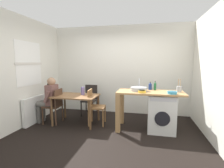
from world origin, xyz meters
TOP-DOWN VIEW (x-y plane):
  - ground_plane at (0.00, 0.00)m, footprint 5.46×5.46m
  - wall_back at (0.00, 1.75)m, footprint 4.60×0.10m
  - wall_window_side at (-2.15, 0.00)m, footprint 0.12×3.80m
  - wall_counter_side at (2.15, 0.00)m, footprint 0.10×3.80m
  - radiator at (-2.02, 0.30)m, footprint 0.10×0.80m
  - dining_table at (-0.94, 0.51)m, footprint 1.10×0.76m
  - chair_person_seat at (-1.48, 0.41)m, footprint 0.41×0.41m
  - chair_opposite at (-0.46, 0.55)m, footprint 0.44×0.44m
  - chair_spare_by_wall at (-0.84, 1.28)m, footprint 0.42×0.42m
  - seated_person at (-1.65, 0.41)m, footprint 0.50×0.52m
  - kitchen_counter at (0.71, 0.47)m, footprint 1.50×0.68m
  - washing_machine at (1.18, 0.47)m, footprint 0.60×0.61m
  - sink_basin at (0.66, 0.47)m, footprint 0.38×0.38m
  - tap at (0.66, 0.65)m, footprint 0.02×0.02m
  - bottle_tall_green at (0.92, 0.72)m, footprint 0.08×0.08m
  - bottle_squat_brown at (1.03, 0.67)m, footprint 0.06×0.06m
  - mixing_bowl at (0.74, 0.27)m, footprint 0.18×0.18m
  - utensil_crock at (1.55, 0.52)m, footprint 0.11×0.11m
  - colander at (1.37, 0.25)m, footprint 0.20×0.20m
  - vase at (-0.79, 0.61)m, footprint 0.09×0.09m
  - scissors at (0.87, 0.37)m, footprint 0.15×0.06m

SIDE VIEW (x-z plane):
  - ground_plane at x=0.00m, z-range 0.00..0.00m
  - radiator at x=-2.02m, z-range 0.00..0.70m
  - washing_machine at x=1.18m, z-range 0.00..0.86m
  - chair_person_seat at x=-1.48m, z-range 0.06..0.96m
  - chair_opposite at x=-0.46m, z-range 0.06..0.96m
  - chair_spare_by_wall at x=-0.84m, z-range 0.06..0.96m
  - dining_table at x=-0.94m, z-range 0.27..1.01m
  - seated_person at x=-1.65m, z-range 0.07..1.27m
  - kitchen_counter at x=0.71m, z-range 0.30..1.22m
  - vase at x=-0.79m, z-range 0.74..0.95m
  - scissors at x=0.87m, z-range 0.92..0.93m
  - mixing_bowl at x=0.74m, z-range 0.92..0.97m
  - colander at x=1.37m, z-range 0.92..0.98m
  - sink_basin at x=0.66m, z-range 0.92..1.01m
  - utensil_crock at x=1.55m, z-range 0.84..1.14m
  - bottle_tall_green at x=0.92m, z-range 0.91..1.10m
  - bottle_squat_brown at x=1.03m, z-range 0.91..1.13m
  - tap at x=0.66m, z-range 0.92..1.20m
  - wall_back at x=0.00m, z-range 0.00..2.70m
  - wall_counter_side at x=2.15m, z-range 0.00..2.70m
  - wall_window_side at x=-2.15m, z-range 0.00..2.70m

